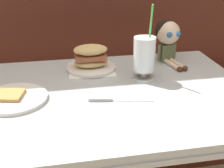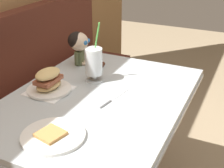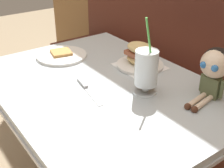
% 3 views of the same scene
% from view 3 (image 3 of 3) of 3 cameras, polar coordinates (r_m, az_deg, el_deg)
% --- Properties ---
extents(booth_bench, '(2.60, 0.48, 1.00)m').
position_cam_3_polar(booth_bench, '(1.87, 14.66, -5.94)').
color(booth_bench, '#512319').
rests_on(booth_bench, ground).
extents(diner_table, '(1.11, 0.81, 0.74)m').
position_cam_3_polar(diner_table, '(1.39, -1.63, -7.26)').
color(diner_table, '#B2BCC1').
rests_on(diner_table, ground).
extents(toast_plate, '(0.25, 0.25, 0.03)m').
position_cam_3_polar(toast_plate, '(1.57, -9.35, 5.31)').
color(toast_plate, white).
rests_on(toast_plate, diner_table).
extents(milkshake_glass, '(0.10, 0.10, 0.31)m').
position_cam_3_polar(milkshake_glass, '(1.18, 6.39, 2.67)').
color(milkshake_glass, silver).
rests_on(milkshake_glass, diner_table).
extents(sandwich_plate, '(0.22, 0.22, 0.12)m').
position_cam_3_polar(sandwich_plate, '(1.43, 5.28, 4.94)').
color(sandwich_plate, white).
rests_on(sandwich_plate, diner_table).
extents(butter_knife, '(0.23, 0.06, 0.01)m').
position_cam_3_polar(butter_knife, '(1.26, -4.96, -0.47)').
color(butter_knife, silver).
rests_on(butter_knife, diner_table).
extents(seated_doll, '(0.13, 0.23, 0.20)m').
position_cam_3_polar(seated_doll, '(1.20, 18.61, 3.14)').
color(seated_doll, '#5B6642').
rests_on(seated_doll, diner_table).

